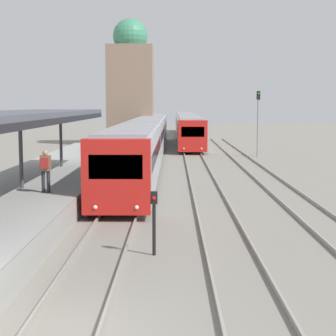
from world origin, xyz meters
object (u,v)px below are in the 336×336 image
signal_mast_far (258,116)px  signal_post_near (154,216)px  person_on_platform (45,167)px  train_near (147,136)px  train_far (186,125)px

signal_mast_far → signal_post_near: bearing=-103.8°
signal_post_near → person_on_platform: bearing=127.7°
train_near → signal_post_near: train_near is taller
train_far → train_near: bearing=-98.3°
signal_post_near → signal_mast_far: signal_mast_far is taller
signal_post_near → train_near: bearing=93.0°
train_near → signal_post_near: bearing=-87.0°
train_near → train_far: bearing=81.7°
person_on_platform → signal_post_near: size_ratio=0.89×
train_far → signal_mast_far: signal_mast_far is taller
person_on_platform → train_far: size_ratio=0.04×
train_near → signal_mast_far: bearing=8.9°
signal_mast_far → train_near: bearing=-171.1°
person_on_platform → signal_post_near: person_on_platform is taller
train_far → signal_mast_far: bearing=-77.6°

